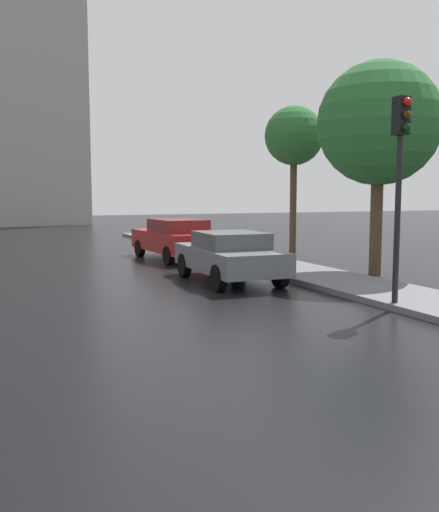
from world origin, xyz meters
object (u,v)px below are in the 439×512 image
street_tree_mid (294,137)px  traffic_light (400,161)px  street_tree_far (379,124)px  car_red_near_kerb (175,238)px  car_grey_mid_road (230,255)px

street_tree_mid → traffic_light: bearing=-107.8°
street_tree_mid → street_tree_far: street_tree_far is taller
street_tree_far → traffic_light: bearing=-124.0°
car_red_near_kerb → street_tree_mid: 5.61m
car_red_near_kerb → street_tree_far: street_tree_far is taller
traffic_light → street_tree_mid: street_tree_mid is taller
car_grey_mid_road → street_tree_mid: (4.47, 4.26, 3.66)m
car_grey_mid_road → traffic_light: traffic_light is taller
street_tree_mid → street_tree_far: 4.72m
car_grey_mid_road → traffic_light: size_ratio=1.01×
car_red_near_kerb → car_grey_mid_road: bearing=-97.4°
car_red_near_kerb → street_tree_mid: bearing=-21.0°
street_tree_far → street_tree_mid: bearing=89.7°
car_red_near_kerb → street_tree_mid: (4.10, -1.28, 3.61)m
car_grey_mid_road → street_tree_far: bearing=-3.8°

